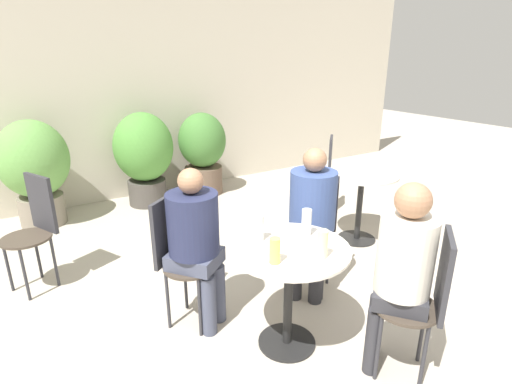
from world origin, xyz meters
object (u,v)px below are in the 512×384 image
Objects in this scene: seated_person_0 at (402,264)px; beer_glass_0 at (307,222)px; potted_plant_0 at (34,166)px; potted_plant_1 at (144,153)px; bistro_chair_4 at (323,168)px; seated_person_1 at (312,211)px; cafe_table_near at (289,270)px; beer_glass_1 at (259,228)px; bistro_chair_0 at (425,294)px; seated_person_2 at (196,236)px; beer_glass_2 at (275,251)px; bistro_chair_1 at (315,222)px; bistro_chair_3 at (35,222)px; bistro_chair_2 at (178,250)px; potted_plant_2 at (203,150)px; beer_glass_3 at (322,244)px; cafe_table_far at (361,190)px.

beer_glass_0 is at bearing -109.26° from seated_person_0.
potted_plant_0 is 1.24m from potted_plant_1.
bistro_chair_4 is 0.77× the size of seated_person_0.
seated_person_1 is (0.11, 0.93, -0.02)m from seated_person_0.
beer_glass_1 reaches higher than cafe_table_near.
bistro_chair_0 is 0.81× the size of seated_person_2.
beer_glass_2 is (-0.70, 0.53, 0.24)m from bistro_chair_0.
bistro_chair_1 is 2.30m from bistro_chair_3.
bistro_chair_0 and bistro_chair_2 have the same top height.
bistro_chair_2 is at bearing 90.00° from seated_person_2.
beer_glass_2 is at bearing -72.67° from seated_person_0.
beer_glass_0 is 1.16× the size of beer_glass_2.
potted_plant_2 is at bearing 0.20° from potted_plant_0.
beer_glass_1 is 1.12× the size of beer_glass_2.
bistro_chair_1 is at bearing 0.83° from bistro_chair_4.
bistro_chair_4 is 0.78× the size of seated_person_1.
potted_plant_0 is at bearing 114.57° from beer_glass_0.
beer_glass_1 is at bearing 116.64° from beer_glass_3.
bistro_chair_1 is at bearing 32.38° from bistro_chair_3.
potted_plant_0 is (-1.00, 3.25, -0.12)m from beer_glass_2.
beer_glass_0 is at bearing -82.98° from seated_person_1.
seated_person_1 is 1.01× the size of potted_plant_0.
beer_glass_3 is at bearing -93.18° from bistro_chair_2.
seated_person_2 is (0.09, -0.12, 0.14)m from bistro_chair_2.
potted_plant_0 reaches higher than cafe_table_near.
potted_plant_2 is at bearing 108.21° from cafe_table_far.
cafe_table_near is at bearing -90.00° from bistro_chair_1.
bistro_chair_4 reaches higher than beer_glass_1.
cafe_table_near is 0.81× the size of bistro_chair_1.
seated_person_1 is 0.46m from beer_glass_0.
bistro_chair_0 is 0.91m from beer_glass_2.
potted_plant_1 reaches higher than bistro_chair_1.
potted_plant_2 is at bearing -104.06° from bistro_chair_4.
beer_glass_0 is at bearing -105.71° from bistro_chair_0.
seated_person_2 is 0.99× the size of potted_plant_1.
beer_glass_3 is (1.41, -1.92, 0.25)m from bistro_chair_3.
beer_glass_0 is 0.31m from beer_glass_3.
bistro_chair_1 is 0.79× the size of potted_plant_0.
cafe_table_far is 0.62× the size of seated_person_2.
cafe_table_far is at bearing 74.72° from bistro_chair_1.
cafe_table_near is 3.26m from potted_plant_2.
bistro_chair_0 is 1.00× the size of bistro_chair_1.
bistro_chair_1 reaches higher than cafe_table_near.
bistro_chair_4 is at bearing 98.38° from bistro_chair_1.
potted_plant_1 is (-0.16, 3.07, -0.15)m from beer_glass_0.
bistro_chair_1 is 6.08× the size of beer_glass_2.
seated_person_1 is at bearing 19.27° from beer_glass_1.
seated_person_1 reaches higher than potted_plant_0.
potted_plant_2 is (2.17, 1.43, 0.04)m from bistro_chair_3.
bistro_chair_4 is at bearing 63.72° from bistro_chair_3.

